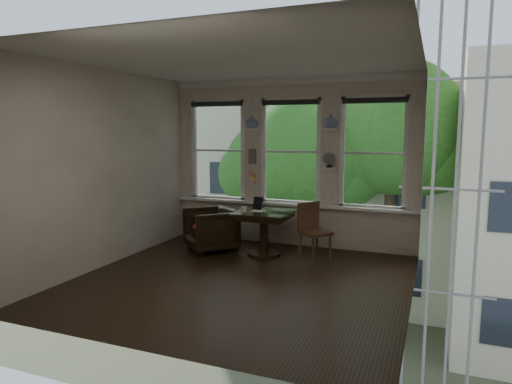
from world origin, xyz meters
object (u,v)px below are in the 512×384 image
at_px(table, 264,233).
at_px(armchair_left, 211,230).
at_px(mug, 244,209).
at_px(laptop, 279,212).
at_px(side_chair_right, 315,232).

bearing_deg(table, armchair_left, -177.83).
relative_size(armchair_left, mug, 8.17).
xyz_separation_m(table, mug, (-0.28, -0.19, 0.42)).
bearing_deg(table, laptop, -3.37).
xyz_separation_m(laptop, mug, (-0.55, -0.17, 0.03)).
height_order(armchair_left, side_chair_right, side_chair_right).
bearing_deg(table, side_chair_right, 2.48).
height_order(side_chair_right, mug, side_chair_right).
xyz_separation_m(table, side_chair_right, (0.86, 0.04, 0.09)).
bearing_deg(table, mug, -146.24).
height_order(side_chair_right, laptop, side_chair_right).
xyz_separation_m(armchair_left, laptop, (1.25, 0.02, 0.40)).
bearing_deg(laptop, side_chair_right, 13.24).
height_order(armchair_left, mug, mug).
distance_m(table, side_chair_right, 0.86).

